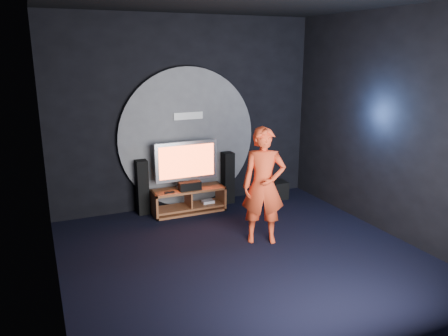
# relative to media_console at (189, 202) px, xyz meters

# --- Properties ---
(floor) EXTENTS (5.00, 5.00, 0.00)m
(floor) POSITION_rel_media_console_xyz_m (0.14, -2.05, -0.20)
(floor) COLOR black
(floor) RESTS_ON ground
(back_wall) EXTENTS (5.00, 0.04, 3.50)m
(back_wall) POSITION_rel_media_console_xyz_m (0.14, 0.45, 1.55)
(back_wall) COLOR black
(back_wall) RESTS_ON ground
(front_wall) EXTENTS (5.00, 0.04, 3.50)m
(front_wall) POSITION_rel_media_console_xyz_m (0.14, -4.55, 1.55)
(front_wall) COLOR black
(front_wall) RESTS_ON ground
(left_wall) EXTENTS (0.04, 5.00, 3.50)m
(left_wall) POSITION_rel_media_console_xyz_m (-2.36, -2.05, 1.55)
(left_wall) COLOR black
(left_wall) RESTS_ON ground
(right_wall) EXTENTS (0.04, 5.00, 3.50)m
(right_wall) POSITION_rel_media_console_xyz_m (2.64, -2.05, 1.55)
(right_wall) COLOR black
(right_wall) RESTS_ON ground
(wall_disc_panel) EXTENTS (2.60, 0.11, 2.60)m
(wall_disc_panel) POSITION_rel_media_console_xyz_m (0.14, 0.39, 1.11)
(wall_disc_panel) COLOR #515156
(wall_disc_panel) RESTS_ON ground
(media_console) EXTENTS (1.33, 0.45, 0.45)m
(media_console) POSITION_rel_media_console_xyz_m (0.00, 0.00, 0.00)
(media_console) COLOR #9D5430
(media_console) RESTS_ON ground
(tv) EXTENTS (1.16, 0.22, 0.85)m
(tv) POSITION_rel_media_console_xyz_m (-0.01, 0.07, 0.72)
(tv) COLOR #B3B2BA
(tv) RESTS_ON media_console
(center_speaker) EXTENTS (0.40, 0.15, 0.15)m
(center_speaker) POSITION_rel_media_console_xyz_m (-0.01, -0.09, 0.33)
(center_speaker) COLOR black
(center_speaker) RESTS_ON media_console
(remote) EXTENTS (0.18, 0.05, 0.02)m
(remote) POSITION_rel_media_console_xyz_m (-0.40, -0.12, 0.27)
(remote) COLOR black
(remote) RESTS_ON media_console
(tower_speaker_left) EXTENTS (0.20, 0.22, 1.00)m
(tower_speaker_left) POSITION_rel_media_console_xyz_m (-0.79, 0.26, 0.30)
(tower_speaker_left) COLOR black
(tower_speaker_left) RESTS_ON ground
(tower_speaker_right) EXTENTS (0.20, 0.22, 1.00)m
(tower_speaker_right) POSITION_rel_media_console_xyz_m (0.87, 0.20, 0.30)
(tower_speaker_right) COLOR black
(tower_speaker_right) RESTS_ON ground
(subwoofer) EXTENTS (0.32, 0.32, 0.35)m
(subwoofer) POSITION_rel_media_console_xyz_m (1.89, 0.01, -0.02)
(subwoofer) COLOR black
(subwoofer) RESTS_ON ground
(player) EXTENTS (0.77, 0.65, 1.79)m
(player) POSITION_rel_media_console_xyz_m (0.63, -1.66, 0.70)
(player) COLOR red
(player) RESTS_ON ground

